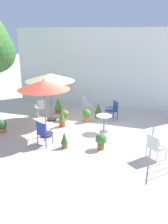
# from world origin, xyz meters

# --- Properties ---
(ground_plane) EXTENTS (60.00, 60.00, 0.00)m
(ground_plane) POSITION_xyz_m (0.00, 0.00, 0.00)
(ground_plane) COLOR beige
(villa_facade) EXTENTS (10.44, 0.30, 4.24)m
(villa_facade) POSITION_xyz_m (0.00, 3.83, 2.12)
(villa_facade) COLOR white
(villa_facade) RESTS_ON ground
(patio_umbrella_0) EXTENTS (2.00, 2.00, 2.36)m
(patio_umbrella_0) POSITION_xyz_m (-1.18, -1.06, 2.10)
(patio_umbrella_0) COLOR #2D2D2D
(patio_umbrella_0) RESTS_ON ground
(patio_umbrella_1) EXTENTS (2.24, 2.24, 2.31)m
(patio_umbrella_1) POSITION_xyz_m (-1.77, 0.70, 2.06)
(patio_umbrella_1) COLOR #2D2D2D
(patio_umbrella_1) RESTS_ON ground
(cafe_table_0) EXTENTS (0.65, 0.65, 0.73)m
(cafe_table_0) POSITION_xyz_m (0.93, 0.09, 0.50)
(cafe_table_0) COLOR silver
(cafe_table_0) RESTS_ON ground
(patio_chair_0) EXTENTS (0.64, 0.64, 0.89)m
(patio_chair_0) POSITION_xyz_m (-0.53, 2.21, 0.51)
(patio_chair_0) COLOR silver
(patio_chair_0) RESTS_ON ground
(patio_chair_1) EXTENTS (0.69, 0.69, 0.87)m
(patio_chair_1) POSITION_xyz_m (3.06, -1.61, 0.50)
(patio_chair_1) COLOR white
(patio_chair_1) RESTS_ON ground
(patio_chair_2) EXTENTS (0.62, 0.62, 0.88)m
(patio_chair_2) POSITION_xyz_m (-2.52, 1.05, 0.51)
(patio_chair_2) COLOR white
(patio_chair_2) RESTS_ON ground
(patio_chair_3) EXTENTS (0.66, 0.66, 0.90)m
(patio_chair_3) POSITION_xyz_m (0.98, 1.68, 0.52)
(patio_chair_3) COLOR #234291
(patio_chair_3) RESTS_ON ground
(patio_chair_4) EXTENTS (0.52, 0.52, 0.92)m
(patio_chair_4) POSITION_xyz_m (-0.90, -1.82, 0.53)
(patio_chair_4) COLOR #2D3D91
(patio_chair_4) RESTS_ON ground
(potted_plant_0) EXTENTS (0.26, 0.26, 0.77)m
(potted_plant_0) POSITION_xyz_m (-0.97, 0.10, 0.38)
(potted_plant_0) COLOR #AE4E34
(potted_plant_0) RESTS_ON ground
(potted_plant_1) EXTENTS (0.33, 0.33, 0.75)m
(potted_plant_1) POSITION_xyz_m (0.26, 1.68, 0.39)
(potted_plant_1) COLOR #BE7045
(potted_plant_1) RESTS_ON ground
(potted_plant_2) EXTENTS (0.41, 0.41, 0.54)m
(potted_plant_2) POSITION_xyz_m (-1.17, 0.81, 0.30)
(potted_plant_2) COLOR #C56639
(potted_plant_2) RESTS_ON ground
(potted_plant_3) EXTENTS (0.41, 0.41, 0.60)m
(potted_plant_3) POSITION_xyz_m (1.20, -1.46, 0.35)
(potted_plant_3) COLOR #C1592F
(potted_plant_3) RESTS_ON ground
(potted_plant_4) EXTENTS (0.27, 0.27, 0.62)m
(potted_plant_4) POSITION_xyz_m (-0.08, -1.79, 0.33)
(potted_plant_4) COLOR #A55A38
(potted_plant_4) RESTS_ON ground
(potted_plant_5) EXTENTS (0.40, 0.40, 0.62)m
(potted_plant_5) POSITION_xyz_m (-0.11, 1.00, 0.35)
(potted_plant_5) COLOR #D06E3F
(potted_plant_5) RESTS_ON ground
(potted_plant_6) EXTENTS (0.39, 0.39, 0.57)m
(potted_plant_6) POSITION_xyz_m (-3.10, -1.29, 0.30)
(potted_plant_6) COLOR #C76F3C
(potted_plant_6) RESTS_ON ground
(potted_plant_7) EXTENTS (0.38, 0.38, 0.83)m
(potted_plant_7) POSITION_xyz_m (-1.91, 1.78, 0.43)
(potted_plant_7) COLOR #AB5B2A
(potted_plant_7) RESTS_ON ground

